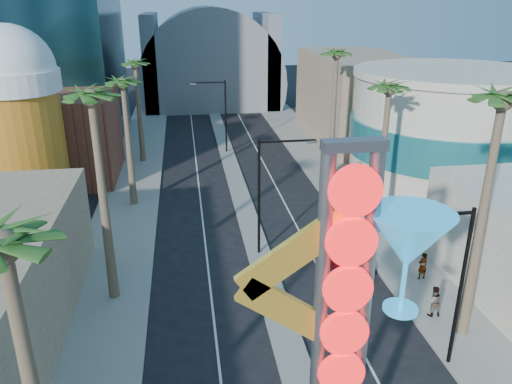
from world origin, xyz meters
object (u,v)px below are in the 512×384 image
(neon_sign, at_px, (368,304))
(pedestrian_b, at_px, (433,301))
(pedestrian_a, at_px, (423,266))
(red_pickup, at_px, (346,257))

(neon_sign, relative_size, pedestrian_b, 7.16)
(neon_sign, bearing_deg, pedestrian_a, 55.36)
(red_pickup, relative_size, pedestrian_b, 2.79)
(pedestrian_b, bearing_deg, pedestrian_a, -104.29)
(pedestrian_b, bearing_deg, neon_sign, 52.60)
(neon_sign, height_order, red_pickup, neon_sign)
(pedestrian_b, bearing_deg, red_pickup, -61.04)
(pedestrian_a, bearing_deg, pedestrian_b, 61.69)
(neon_sign, height_order, pedestrian_b, neon_sign)
(red_pickup, distance_m, pedestrian_a, 4.66)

